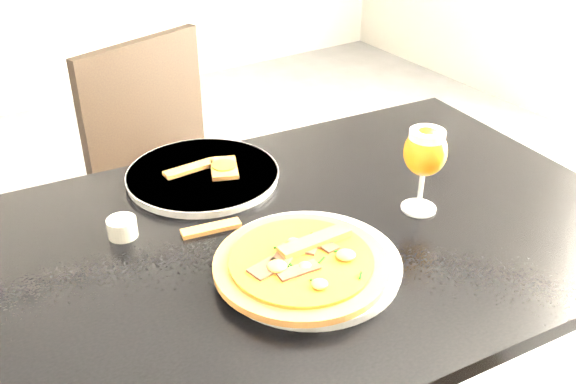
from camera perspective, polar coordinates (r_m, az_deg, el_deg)
dining_table at (r=1.25m, az=2.36°, el=-6.59°), size 1.27×0.90×0.75m
chair_far at (r=1.83m, az=-9.55°, el=0.14°), size 0.52×0.52×0.90m
plate_main at (r=1.09m, az=1.84°, el=-6.47°), size 0.41×0.41×0.02m
pizza at (r=1.06m, az=1.22°, el=-6.28°), size 0.29×0.29×0.03m
plate_second at (r=1.36m, az=-7.58°, el=1.49°), size 0.40×0.40×0.02m
crust_scraps at (r=1.36m, az=-6.73°, el=2.14°), size 0.16×0.10×0.01m
loose_crust at (r=1.19m, az=-6.85°, el=-3.22°), size 0.11×0.04×0.01m
sauce_cup at (r=1.20m, az=-14.53°, el=-3.02°), size 0.05×0.05×0.04m
beer_glass at (r=1.21m, az=12.10°, el=3.46°), size 0.08×0.08×0.17m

